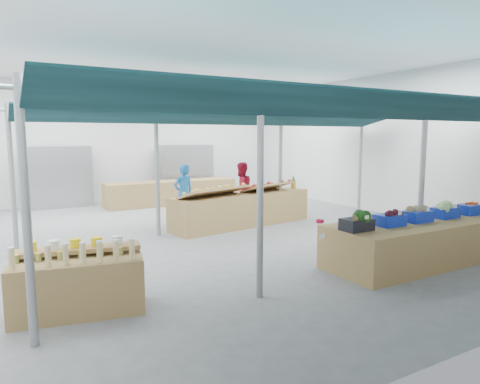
% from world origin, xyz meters
% --- Properties ---
extents(floor, '(13.00, 13.00, 0.00)m').
position_xyz_m(floor, '(0.00, 0.00, 0.00)').
color(floor, slate).
rests_on(floor, ground).
extents(hall, '(13.00, 13.00, 13.00)m').
position_xyz_m(hall, '(0.00, 1.44, 2.65)').
color(hall, silver).
rests_on(hall, ground).
extents(pole_grid, '(10.00, 4.60, 3.00)m').
position_xyz_m(pole_grid, '(0.75, -1.75, 1.81)').
color(pole_grid, gray).
rests_on(pole_grid, floor).
extents(awnings, '(9.50, 7.08, 0.30)m').
position_xyz_m(awnings, '(0.75, -1.75, 2.78)').
color(awnings, black).
rests_on(awnings, pole_grid).
extents(back_shelving_left, '(2.00, 0.50, 2.00)m').
position_xyz_m(back_shelving_left, '(-2.50, 6.00, 1.00)').
color(back_shelving_left, '#B23F33').
rests_on(back_shelving_left, floor).
extents(back_shelving_right, '(2.00, 0.50, 2.00)m').
position_xyz_m(back_shelving_right, '(2.00, 6.00, 1.00)').
color(back_shelving_right, '#B23F33').
rests_on(back_shelving_right, floor).
extents(bottle_shelf, '(1.77, 1.30, 1.02)m').
position_xyz_m(bottle_shelf, '(-3.39, -3.26, 0.41)').
color(bottle_shelf, olive).
rests_on(bottle_shelf, floor).
extents(veg_counter, '(4.03, 1.37, 0.78)m').
position_xyz_m(veg_counter, '(2.65, -4.00, 0.39)').
color(veg_counter, olive).
rests_on(veg_counter, floor).
extents(fruit_counter, '(4.10, 1.54, 0.86)m').
position_xyz_m(fruit_counter, '(1.32, 0.55, 0.43)').
color(fruit_counter, olive).
rests_on(fruit_counter, floor).
extents(far_counter, '(4.56, 0.96, 0.82)m').
position_xyz_m(far_counter, '(0.98, 4.86, 0.41)').
color(far_counter, olive).
rests_on(far_counter, floor).
extents(crate_stack, '(0.58, 0.46, 0.62)m').
position_xyz_m(crate_stack, '(2.37, -3.74, 0.31)').
color(crate_stack, '#102AAE').
rests_on(crate_stack, floor).
extents(vendor_left, '(0.63, 0.47, 1.60)m').
position_xyz_m(vendor_left, '(0.12, 1.65, 0.80)').
color(vendor_left, '#1B68B3').
rests_on(vendor_left, floor).
extents(vendor_right, '(0.86, 0.72, 1.60)m').
position_xyz_m(vendor_right, '(1.92, 1.65, 0.80)').
color(vendor_right, maroon).
rests_on(vendor_right, floor).
extents(crate_broccoli, '(0.50, 0.40, 0.35)m').
position_xyz_m(crate_broccoli, '(0.92, -3.98, 0.94)').
color(crate_broccoli, black).
rests_on(crate_broccoli, veg_counter).
extents(crate_beets, '(0.50, 0.40, 0.29)m').
position_xyz_m(crate_beets, '(1.70, -3.99, 0.92)').
color(crate_beets, '#102AAE').
rests_on(crate_beets, veg_counter).
extents(crate_celeriac, '(0.50, 0.40, 0.31)m').
position_xyz_m(crate_celeriac, '(2.43, -3.99, 0.93)').
color(crate_celeriac, '#102AAE').
rests_on(crate_celeriac, veg_counter).
extents(crate_cabbage, '(0.50, 0.40, 0.35)m').
position_xyz_m(crate_cabbage, '(3.21, -4.00, 0.94)').
color(crate_cabbage, '#102AAE').
rests_on(crate_cabbage, veg_counter).
extents(crate_carrots, '(0.50, 0.40, 0.29)m').
position_xyz_m(crate_carrots, '(4.00, -4.00, 0.89)').
color(crate_carrots, '#102AAE').
rests_on(crate_carrots, veg_counter).
extents(sparrow, '(0.12, 0.09, 0.11)m').
position_xyz_m(sparrow, '(0.74, -4.12, 1.03)').
color(sparrow, brown).
rests_on(sparrow, crate_broccoli).
extents(pole_ribbon, '(0.12, 0.12, 0.28)m').
position_xyz_m(pole_ribbon, '(-0.14, -4.30, 1.08)').
color(pole_ribbon, red).
rests_on(pole_ribbon, pole_grid).
extents(apple_heap_yellow, '(2.02, 1.23, 0.27)m').
position_xyz_m(apple_heap_yellow, '(0.39, 0.31, 1.02)').
color(apple_heap_yellow, '#997247').
rests_on(apple_heap_yellow, fruit_counter).
extents(apple_heap_red, '(1.64, 1.11, 0.27)m').
position_xyz_m(apple_heap_red, '(2.13, 0.58, 1.02)').
color(apple_heap_red, '#997247').
rests_on(apple_heap_red, fruit_counter).
extents(pineapple, '(0.14, 0.14, 0.39)m').
position_xyz_m(pineapple, '(3.12, 0.73, 1.04)').
color(pineapple, '#8C6019').
rests_on(pineapple, fruit_counter).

